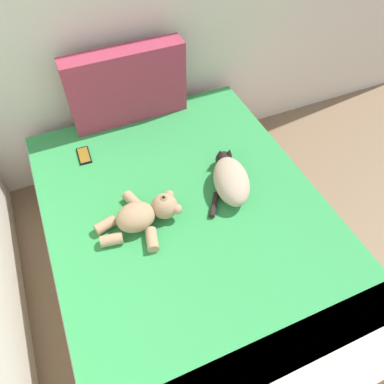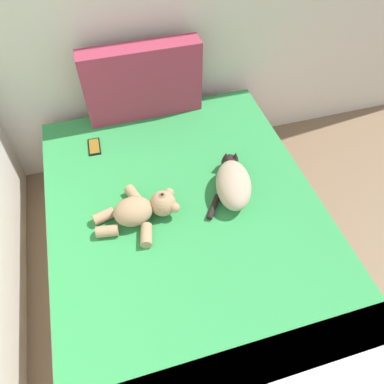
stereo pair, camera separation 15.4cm
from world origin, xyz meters
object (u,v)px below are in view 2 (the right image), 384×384
object	(u,v)px
patterned_cushion	(143,82)
cat	(233,182)
teddy_bear	(142,210)
cell_phone	(94,147)
bed	(189,243)

from	to	relation	value
patterned_cushion	cat	world-z (taller)	patterned_cushion
teddy_bear	cat	bearing A→B (deg)	4.29
cat	teddy_bear	bearing A→B (deg)	-175.71
patterned_cushion	cell_phone	distance (m)	0.51
teddy_bear	patterned_cushion	bearing A→B (deg)	77.25
cat	cell_phone	world-z (taller)	cat
cat	bed	bearing A→B (deg)	-159.37
cat	cell_phone	distance (m)	0.90
patterned_cushion	cat	xyz separation A→B (m)	(0.32, -0.82, -0.17)
patterned_cushion	cell_phone	world-z (taller)	patterned_cushion
patterned_cushion	teddy_bear	size ratio (longest dim) A/B	1.66
bed	cell_phone	distance (m)	0.84
teddy_bear	cell_phone	bearing A→B (deg)	106.86
cat	cell_phone	size ratio (longest dim) A/B	2.80
cat	teddy_bear	size ratio (longest dim) A/B	0.94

